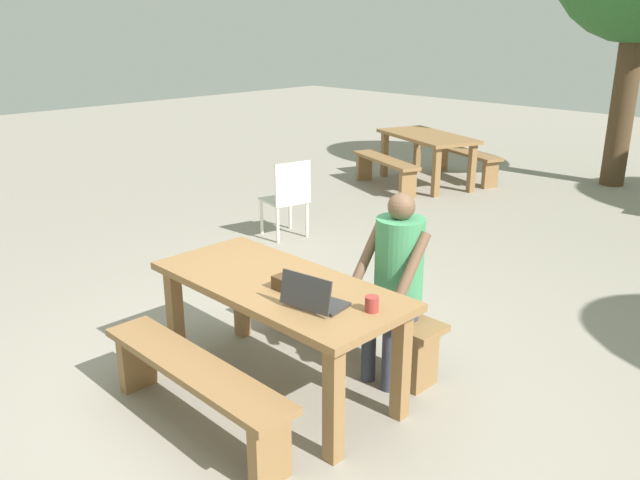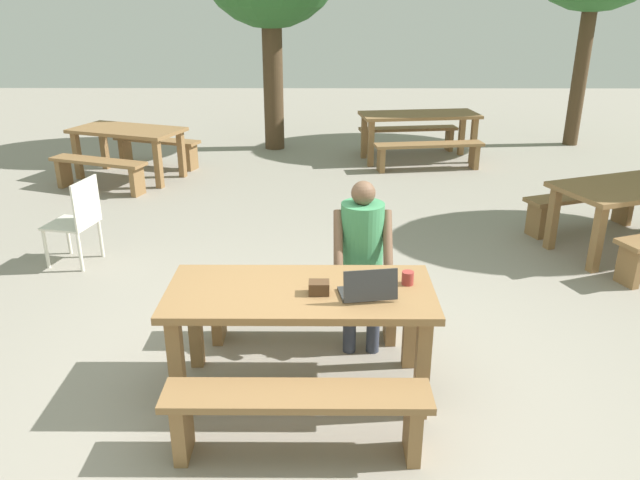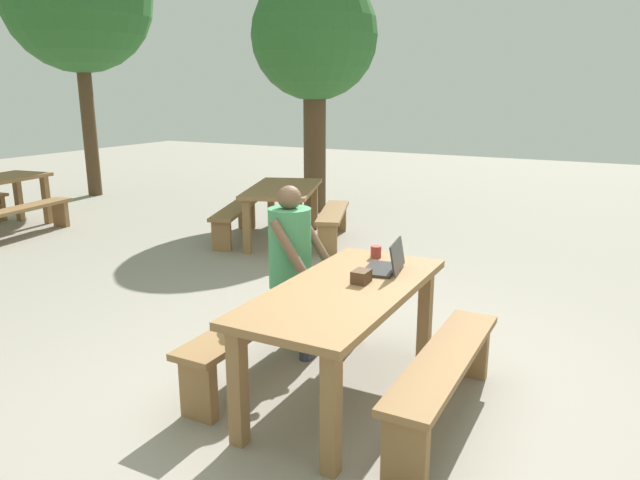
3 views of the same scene
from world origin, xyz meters
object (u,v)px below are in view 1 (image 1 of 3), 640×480
Objects in this scene: plastic_chair at (287,197)px; small_pouch at (284,283)px; laptop at (313,298)px; person_seated at (396,274)px; coffee_mug at (372,304)px; picnic_table_front at (279,299)px; picnic_table_mid at (427,143)px.

small_pouch is at bearing 59.70° from plastic_chair.
person_seated reaches higher than laptop.
coffee_mug is 0.10× the size of plastic_chair.
laptop is at bearing -90.60° from person_seated.
small_pouch is at bearing -25.17° from picnic_table_front.
picnic_table_mid is at bearing 124.00° from person_seated.
picnic_table_front is at bearing 58.97° from plastic_chair.
laptop reaches higher than picnic_table_mid.
coffee_mug is at bearing -64.16° from person_seated.
laptop is at bearing -40.18° from picnic_table_mid.
picnic_table_front is at bearing -124.55° from person_seated.
person_seated reaches higher than picnic_table_front.
coffee_mug reaches higher than picnic_table_mid.
coffee_mug is at bearing 67.56° from plastic_chair.
coffee_mug is at bearing 13.56° from small_pouch.
picnic_table_front is 4.67× the size of laptop.
picnic_table_front is 1.97× the size of plastic_chair.
person_seated is (0.01, 0.76, -0.06)m from laptop.
coffee_mug is (0.71, 0.08, 0.17)m from picnic_table_front.
plastic_chair is at bearing 136.82° from picnic_table_front.
small_pouch is at bearing -114.50° from person_seated.
coffee_mug is 3.70m from plastic_chair.
laptop is 0.29× the size of person_seated.
plastic_chair is 3.22m from picnic_table_mid.
laptop is 0.42× the size of plastic_chair.
small_pouch is 0.10× the size of person_seated.
laptop is 4.19× the size of coffee_mug.
laptop is 0.21× the size of picnic_table_mid.
picnic_table_front is 0.21m from small_pouch.
picnic_table_front is 1.34× the size of person_seated.
picnic_table_mid is at bearing -68.98° from laptop.
person_seated is 5.69m from picnic_table_mid.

